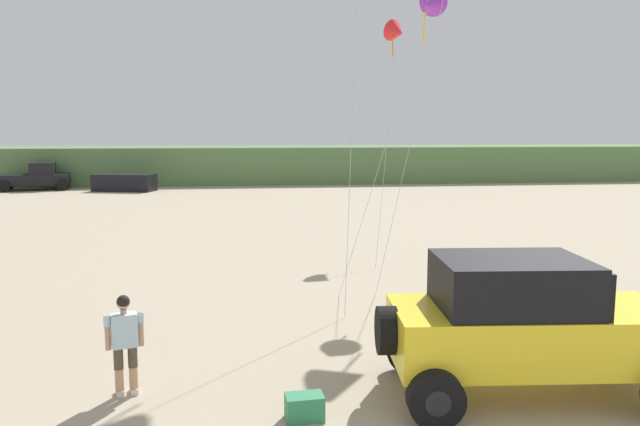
# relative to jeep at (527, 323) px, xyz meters

# --- Properties ---
(dune_ridge) EXTENTS (90.00, 8.33, 2.92)m
(dune_ridge) POSITION_rel_jeep_xyz_m (-6.83, 42.63, 0.26)
(dune_ridge) COLOR #567A47
(dune_ridge) RESTS_ON ground_plane
(jeep) EXTENTS (4.94, 2.72, 2.26)m
(jeep) POSITION_rel_jeep_xyz_m (0.00, 0.00, 0.00)
(jeep) COLOR yellow
(jeep) RESTS_ON ground_plane
(person_watching) EXTENTS (0.60, 0.39, 1.67)m
(person_watching) POSITION_rel_jeep_xyz_m (-6.39, 0.78, -0.26)
(person_watching) COLOR tan
(person_watching) RESTS_ON ground_plane
(cooler_box) EXTENTS (0.59, 0.40, 0.38)m
(cooler_box) POSITION_rel_jeep_xyz_m (-3.62, -0.42, -1.01)
(cooler_box) COLOR #2D7F51
(cooler_box) RESTS_ON ground_plane
(distant_pickup) EXTENTS (4.87, 3.15, 1.98)m
(distant_pickup) POSITION_rel_jeep_xyz_m (-19.18, 37.01, -0.26)
(distant_pickup) COLOR black
(distant_pickup) RESTS_ON ground_plane
(distant_sedan) EXTENTS (4.50, 2.72, 1.20)m
(distant_sedan) POSITION_rel_jeep_xyz_m (-12.83, 35.50, -0.60)
(distant_sedan) COLOR black
(distant_sedan) RESTS_ON ground_plane
(kite_red_delta) EXTENTS (2.35, 5.53, 8.38)m
(kite_red_delta) POSITION_rel_jeep_xyz_m (1.33, 14.16, 6.71)
(kite_red_delta) COLOR red
(kite_red_delta) RESTS_ON ground_plane
(kite_yellow_diamond) EXTENTS (3.40, 2.54, 8.31)m
(kite_yellow_diamond) POSITION_rel_jeep_xyz_m (0.78, 8.24, 6.56)
(kite_yellow_diamond) COLOR purple
(kite_yellow_diamond) RESTS_ON ground_plane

